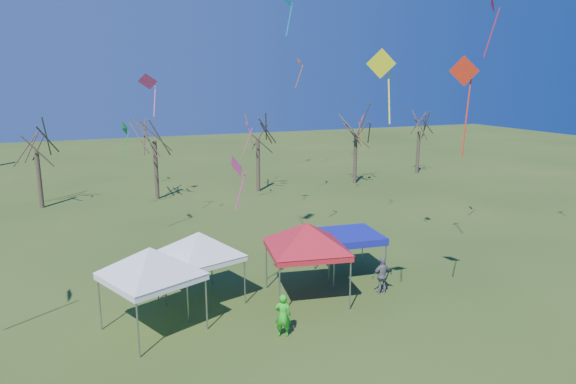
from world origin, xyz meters
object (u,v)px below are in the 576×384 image
at_px(tent_red, 307,228).
at_px(tent_blue, 350,236).
at_px(tree_4, 356,117).
at_px(tree_2, 153,120).
at_px(tree_5, 420,116).
at_px(tree_3, 257,120).
at_px(person_green, 283,315).
at_px(tree_1, 34,130).
at_px(tent_white_west, 150,253).
at_px(person_grey, 382,276).
at_px(tent_white_mid, 199,237).

height_order(tent_red, tent_blue, tent_red).
bearing_deg(tree_4, tree_2, 178.78).
bearing_deg(tent_red, tree_5, 45.93).
distance_m(tree_2, tree_4, 17.73).
relative_size(tree_3, tent_blue, 2.62).
xyz_separation_m(tree_2, tree_4, (17.72, -0.38, -0.23)).
height_order(tree_5, person_green, tree_5).
height_order(tree_1, tent_red, tree_1).
bearing_deg(tent_red, tree_3, 76.61).
bearing_deg(tent_red, tent_white_west, -176.36).
distance_m(tree_3, tree_4, 9.32).
bearing_deg(tent_blue, person_grey, -81.36).
xyz_separation_m(tent_white_mid, tent_red, (4.31, -1.42, 0.29)).
bearing_deg(tree_2, tree_3, -2.27).
height_order(tent_white_west, tent_white_mid, tent_white_west).
distance_m(tree_3, tent_white_west, 25.06).
bearing_deg(tent_red, person_grey, -12.61).
relative_size(tree_4, tree_5, 1.06).
distance_m(tree_4, tent_blue, 23.28).
distance_m(tree_1, tent_red, 25.18).
bearing_deg(tree_3, tent_white_west, -117.98).
distance_m(tent_white_west, person_grey, 10.17).
relative_size(person_grey, person_green, 1.01).
xyz_separation_m(tree_4, tent_blue, (-11.45, -19.86, -4.06)).
distance_m(tree_5, tent_white_west, 38.01).
xyz_separation_m(tree_2, tent_white_west, (-3.27, -22.30, -3.21)).
height_order(tree_4, person_grey, tree_4).
relative_size(tree_2, tent_white_west, 2.03).
bearing_deg(tent_blue, tree_1, 125.59).
distance_m(tent_white_west, tent_blue, 9.83).
height_order(tree_2, tree_4, tree_2).
bearing_deg(person_grey, tree_1, -54.69).
height_order(tent_blue, person_green, tent_blue).
bearing_deg(tent_white_mid, tree_3, 64.88).
height_order(tent_white_mid, person_grey, tent_white_mid).
relative_size(tent_red, tent_blue, 1.47).
height_order(tent_red, person_green, tent_red).
relative_size(tree_4, person_green, 4.75).
bearing_deg(tree_3, person_green, -106.70).
xyz_separation_m(tree_3, tent_white_west, (-11.67, -21.97, -2.99)).
bearing_deg(person_green, tree_3, -83.94).
bearing_deg(person_grey, tree_4, -114.43).
xyz_separation_m(tent_blue, person_grey, (0.37, -2.40, -1.16)).
distance_m(tree_4, person_green, 29.83).
bearing_deg(tree_4, person_green, -124.43).
relative_size(tree_5, person_green, 4.50).
relative_size(tree_5, tent_blue, 2.47).
distance_m(tent_blue, person_grey, 2.70).
bearing_deg(tree_1, tent_red, -62.23).
distance_m(tent_red, person_grey, 4.19).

